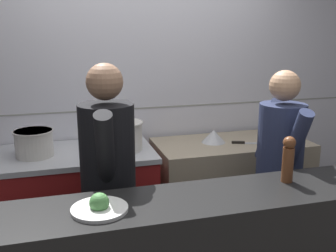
% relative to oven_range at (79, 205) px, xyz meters
% --- Properties ---
extents(wall_back_tiled, '(8.00, 0.06, 2.60)m').
position_rel_oven_range_xyz_m(wall_back_tiled, '(0.62, 0.40, 0.85)').
color(wall_back_tiled, silver).
rests_on(wall_back_tiled, ground_plane).
extents(oven_range, '(1.20, 0.71, 0.91)m').
position_rel_oven_range_xyz_m(oven_range, '(0.00, 0.00, 0.00)').
color(oven_range, maroon).
rests_on(oven_range, ground_plane).
extents(prep_counter, '(1.33, 0.65, 0.88)m').
position_rel_oven_range_xyz_m(prep_counter, '(1.33, -0.00, -0.02)').
color(prep_counter, gray).
rests_on(prep_counter, ground_plane).
extents(stock_pot, '(0.29, 0.29, 0.20)m').
position_rel_oven_range_xyz_m(stock_pot, '(-0.31, -0.02, 0.56)').
color(stock_pot, beige).
rests_on(stock_pot, oven_range).
extents(sauce_pot, '(0.33, 0.33, 0.23)m').
position_rel_oven_range_xyz_m(sauce_pot, '(0.36, -0.04, 0.57)').
color(sauce_pot, beige).
rests_on(sauce_pot, oven_range).
extents(mixing_bowl_steel, '(0.21, 0.21, 0.11)m').
position_rel_oven_range_xyz_m(mixing_bowl_steel, '(1.16, 0.03, 0.48)').
color(mixing_bowl_steel, '#B7BABF').
rests_on(mixing_bowl_steel, prep_counter).
extents(chefs_knife, '(0.39, 0.15, 0.02)m').
position_rel_oven_range_xyz_m(chefs_knife, '(1.45, -0.10, 0.43)').
color(chefs_knife, '#B7BABF').
rests_on(chefs_knife, prep_counter).
extents(plated_dish_main, '(0.28, 0.28, 0.10)m').
position_rel_oven_range_xyz_m(plated_dish_main, '(0.04, -1.25, 0.56)').
color(plated_dish_main, white).
rests_on(plated_dish_main, pass_counter).
extents(pepper_mill, '(0.07, 0.07, 0.27)m').
position_rel_oven_range_xyz_m(pepper_mill, '(1.12, -1.17, 0.67)').
color(pepper_mill, brown).
rests_on(pepper_mill, pass_counter).
extents(chef_head_cook, '(0.39, 0.72, 1.65)m').
position_rel_oven_range_xyz_m(chef_head_cook, '(0.15, -0.73, 0.46)').
color(chef_head_cook, black).
rests_on(chef_head_cook, ground_plane).
extents(chef_sous, '(0.34, 0.69, 1.57)m').
position_rel_oven_range_xyz_m(chef_sous, '(1.36, -0.71, 0.42)').
color(chef_sous, black).
rests_on(chef_sous, ground_plane).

